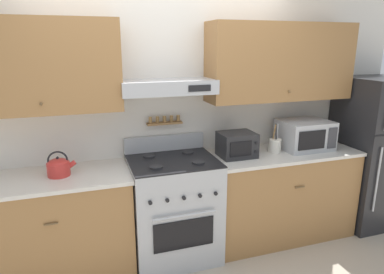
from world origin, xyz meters
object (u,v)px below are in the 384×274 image
(refrigerator, at_px, (376,151))
(toaster_oven, at_px, (237,145))
(stove_range, at_px, (174,208))
(utensil_crock, at_px, (275,145))
(microwave, at_px, (305,135))
(tea_kettle, at_px, (59,167))

(refrigerator, xyz_separation_m, toaster_oven, (-1.69, 0.04, 0.22))
(stove_range, xyz_separation_m, utensil_crock, (1.06, 0.03, 0.51))
(microwave, bearing_deg, tea_kettle, -179.57)
(utensil_crock, height_order, toaster_oven, utensil_crock)
(stove_range, bearing_deg, tea_kettle, 178.19)
(utensil_crock, xyz_separation_m, toaster_oven, (-0.42, -0.00, 0.04))
(tea_kettle, bearing_deg, refrigerator, -0.78)
(microwave, distance_m, utensil_crock, 0.36)
(refrigerator, bearing_deg, toaster_oven, 178.54)
(refrigerator, xyz_separation_m, microwave, (-0.91, 0.06, 0.25))
(refrigerator, distance_m, microwave, 0.95)
(refrigerator, relative_size, tea_kettle, 7.01)
(tea_kettle, distance_m, utensil_crock, 2.02)
(refrigerator, height_order, toaster_oven, refrigerator)
(refrigerator, relative_size, microwave, 3.28)
(microwave, xyz_separation_m, toaster_oven, (-0.77, -0.02, -0.03))
(stove_range, xyz_separation_m, microwave, (1.42, 0.05, 0.58))
(tea_kettle, distance_m, microwave, 2.38)
(utensil_crock, bearing_deg, tea_kettle, -180.00)
(toaster_oven, bearing_deg, utensil_crock, 0.24)
(refrigerator, xyz_separation_m, utensil_crock, (-1.27, 0.04, 0.18))
(stove_range, relative_size, utensil_crock, 3.88)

